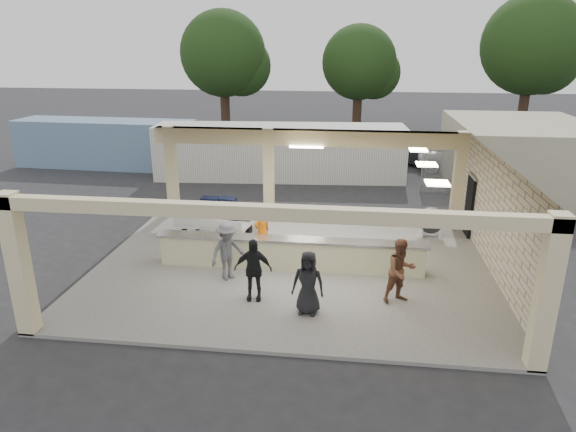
# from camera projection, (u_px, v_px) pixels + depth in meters

# --- Properties ---
(ground) EXTENTS (120.00, 120.00, 0.00)m
(ground) POSITION_uv_depth(u_px,v_px,m) (292.00, 264.00, 16.24)
(ground) COLOR #242426
(ground) RESTS_ON ground
(pavilion) EXTENTS (12.01, 10.00, 3.55)m
(pavilion) POSITION_uv_depth(u_px,v_px,m) (301.00, 218.00, 16.40)
(pavilion) COLOR slate
(pavilion) RESTS_ON ground
(baggage_counter) EXTENTS (8.20, 0.58, 0.98)m
(baggage_counter) POSITION_uv_depth(u_px,v_px,m) (290.00, 254.00, 15.58)
(baggage_counter) COLOR beige
(baggage_counter) RESTS_ON pavilion
(luggage_cart) EXTENTS (2.73, 1.94, 1.47)m
(luggage_cart) POSITION_uv_depth(u_px,v_px,m) (216.00, 216.00, 17.98)
(luggage_cart) COLOR silver
(luggage_cart) RESTS_ON pavilion
(drum_fan) EXTENTS (0.97, 0.54, 1.03)m
(drum_fan) POSITION_uv_depth(u_px,v_px,m) (431.00, 221.00, 18.16)
(drum_fan) COLOR silver
(drum_fan) RESTS_ON pavilion
(baggage_handler) EXTENTS (0.67, 0.69, 1.71)m
(baggage_handler) POSITION_uv_depth(u_px,v_px,m) (262.00, 232.00, 16.33)
(baggage_handler) COLOR orange
(baggage_handler) RESTS_ON pavilion
(passenger_a) EXTENTS (0.94, 0.73, 1.77)m
(passenger_a) POSITION_uv_depth(u_px,v_px,m) (401.00, 271.00, 13.46)
(passenger_a) COLOR brown
(passenger_a) RESTS_ON pavilion
(passenger_b) EXTENTS (1.03, 0.44, 1.72)m
(passenger_b) POSITION_uv_depth(u_px,v_px,m) (253.00, 269.00, 13.60)
(passenger_b) COLOR black
(passenger_b) RESTS_ON pavilion
(passenger_c) EXTENTS (1.04, 1.11, 1.74)m
(passenger_c) POSITION_uv_depth(u_px,v_px,m) (228.00, 251.00, 14.77)
(passenger_c) COLOR #515156
(passenger_c) RESTS_ON pavilion
(passenger_d) EXTENTS (0.85, 0.41, 1.67)m
(passenger_d) POSITION_uv_depth(u_px,v_px,m) (308.00, 283.00, 12.91)
(passenger_d) COLOR black
(passenger_d) RESTS_ON pavilion
(car_white_a) EXTENTS (5.18, 2.93, 1.41)m
(car_white_a) POSITION_uv_depth(u_px,v_px,m) (466.00, 158.00, 27.75)
(car_white_a) COLOR white
(car_white_a) RESTS_ON ground
(car_white_b) EXTENTS (5.26, 3.31, 1.56)m
(car_white_b) POSITION_uv_depth(u_px,v_px,m) (553.00, 156.00, 27.96)
(car_white_b) COLOR white
(car_white_b) RESTS_ON ground
(car_dark) EXTENTS (4.24, 3.63, 1.39)m
(car_dark) POSITION_uv_depth(u_px,v_px,m) (415.00, 153.00, 29.10)
(car_dark) COLOR black
(car_dark) RESTS_ON ground
(container_white) EXTENTS (12.67, 3.35, 2.72)m
(container_white) POSITION_uv_depth(u_px,v_px,m) (280.00, 152.00, 26.10)
(container_white) COLOR silver
(container_white) RESTS_ON ground
(container_blue) EXTENTS (10.04, 2.81, 2.59)m
(container_blue) POSITION_uv_depth(u_px,v_px,m) (106.00, 143.00, 28.64)
(container_blue) COLOR #678CA5
(container_blue) RESTS_ON ground
(fence) EXTENTS (12.06, 0.06, 2.03)m
(fence) POSITION_uv_depth(u_px,v_px,m) (559.00, 174.00, 23.04)
(fence) COLOR gray
(fence) RESTS_ON ground
(tree_left) EXTENTS (6.60, 6.30, 9.00)m
(tree_left) POSITION_uv_depth(u_px,v_px,m) (228.00, 57.00, 38.03)
(tree_left) COLOR #382619
(tree_left) RESTS_ON ground
(tree_mid) EXTENTS (6.00, 5.60, 8.00)m
(tree_mid) POSITION_uv_depth(u_px,v_px,m) (363.00, 65.00, 38.92)
(tree_mid) COLOR #382619
(tree_mid) RESTS_ON ground
(tree_right) EXTENTS (7.20, 7.00, 10.00)m
(tree_right) POSITION_uv_depth(u_px,v_px,m) (536.00, 49.00, 36.16)
(tree_right) COLOR #382619
(tree_right) RESTS_ON ground
(adjacent_building) EXTENTS (6.00, 8.00, 3.20)m
(adjacent_building) POSITION_uv_depth(u_px,v_px,m) (519.00, 156.00, 23.98)
(adjacent_building) COLOR #B7B292
(adjacent_building) RESTS_ON ground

